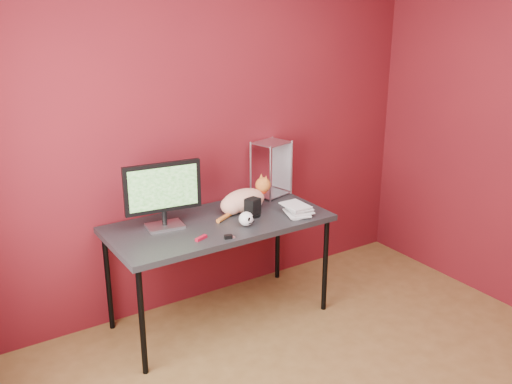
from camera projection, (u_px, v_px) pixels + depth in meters
room at (390, 167)px, 2.61m from camera, size 3.52×3.52×2.61m
desk at (219, 228)px, 3.87m from camera, size 1.50×0.70×0.75m
monitor at (163, 192)px, 3.67m from camera, size 0.51×0.19×0.44m
cat at (244, 200)px, 4.01m from camera, size 0.50×0.22×0.24m
skull_mug at (246, 219)px, 3.76m from camera, size 0.10×0.10×0.10m
speaker at (253, 208)px, 3.93m from camera, size 0.11×0.11×0.13m
book_stack at (288, 159)px, 3.83m from camera, size 0.20×0.24×0.81m
wire_rack at (271, 168)px, 4.30m from camera, size 0.29×0.25×0.42m
pocket_knife at (201, 238)px, 3.56m from camera, size 0.09×0.06×0.02m
black_gadget at (228, 237)px, 3.57m from camera, size 0.06×0.04×0.02m
washer at (232, 237)px, 3.59m from camera, size 0.04×0.04×0.00m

